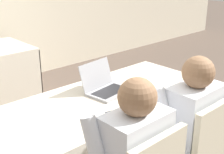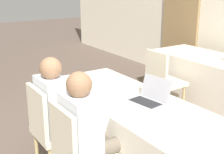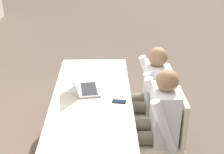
# 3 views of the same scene
# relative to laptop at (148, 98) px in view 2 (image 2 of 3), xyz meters

# --- Properties ---
(curtain_panel) EXTENTS (0.87, 0.04, 2.65)m
(curtain_panel) POSITION_rel_laptop_xyz_m (-2.16, 2.57, 0.54)
(curtain_panel) COLOR olive
(curtain_panel) RESTS_ON ground_plane
(conference_table_near) EXTENTS (2.05, 0.79, 0.74)m
(conference_table_near) POSITION_rel_laptop_xyz_m (-0.19, -0.07, -0.22)
(conference_table_near) COLOR beige
(conference_table_near) RESTS_ON ground_plane
(conference_table_far) EXTENTS (2.05, 0.79, 0.74)m
(conference_table_far) POSITION_rel_laptop_xyz_m (-0.73, 1.91, -0.22)
(conference_table_far) COLOR beige
(conference_table_far) RESTS_ON ground_plane
(laptop) EXTENTS (0.36, 0.33, 0.23)m
(laptop) POSITION_rel_laptop_xyz_m (0.00, 0.00, 0.00)
(laptop) COLOR #99999E
(laptop) RESTS_ON conference_table_near
(cell_phone) EXTENTS (0.09, 0.14, 0.01)m
(cell_phone) POSITION_rel_laptop_xyz_m (-0.23, -0.35, -0.04)
(cell_phone) COLOR black
(cell_phone) RESTS_ON conference_table_near
(paper_beside_laptop) EXTENTS (0.22, 0.31, 0.00)m
(paper_beside_laptop) POSITION_rel_laptop_xyz_m (0.06, 0.03, -0.04)
(paper_beside_laptop) COLOR white
(paper_beside_laptop) RESTS_ON conference_table_near
(chair_near_left) EXTENTS (0.44, 0.44, 0.92)m
(chair_near_left) POSITION_rel_laptop_xyz_m (-0.46, -0.78, -0.27)
(chair_near_left) COLOR tan
(chair_near_left) RESTS_ON ground_plane
(chair_near_right) EXTENTS (0.44, 0.44, 0.92)m
(chair_near_right) POSITION_rel_laptop_xyz_m (0.08, -0.78, -0.27)
(chair_near_right) COLOR tan
(chair_near_right) RESTS_ON ground_plane
(chair_far_spare) EXTENTS (0.45, 0.45, 0.92)m
(chair_far_spare) POSITION_rel_laptop_xyz_m (-0.98, 1.08, -0.27)
(chair_far_spare) COLOR tan
(chair_far_spare) RESTS_ON ground_plane
(person_checkered_shirt) EXTENTS (0.50, 0.52, 1.18)m
(person_checkered_shirt) POSITION_rel_laptop_xyz_m (-0.46, -0.67, -0.11)
(person_checkered_shirt) COLOR #665B4C
(person_checkered_shirt) RESTS_ON ground_plane
(person_white_shirt) EXTENTS (0.50, 0.52, 1.18)m
(person_white_shirt) POSITION_rel_laptop_xyz_m (0.08, -0.67, -0.11)
(person_white_shirt) COLOR #665B4C
(person_white_shirt) RESTS_ON ground_plane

